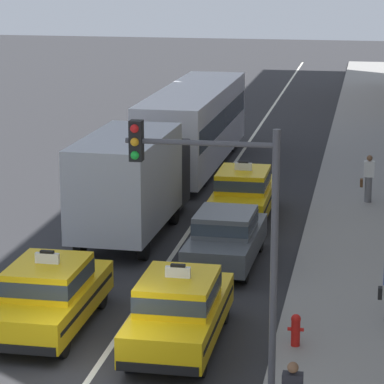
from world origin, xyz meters
TOP-DOWN VIEW (x-y plane):
  - lane_stripe_left_right at (0.00, 20.00)m, footprint 0.14×80.00m
  - sidewalk_curb at (5.60, 15.00)m, footprint 4.00×90.00m
  - taxi_left_nearest at (-1.64, 2.79)m, footprint 1.83×4.56m
  - box_truck_left_second at (-1.62, 10.73)m, footprint 2.42×7.01m
  - bus_left_third at (-1.56, 20.86)m, footprint 2.67×11.23m
  - taxi_right_nearest at (1.50, 2.36)m, footprint 1.84×4.57m
  - sedan_right_second at (1.65, 8.29)m, footprint 1.86×4.34m
  - taxi_right_third at (1.48, 13.29)m, footprint 1.84×4.57m
  - pedestrian_mid_block at (5.50, 15.67)m, footprint 0.47×0.24m
  - fire_hydrant at (4.08, 2.51)m, footprint 0.36×0.22m
  - traffic_light_pole at (2.89, -0.40)m, footprint 2.87×0.33m

SIDE VIEW (x-z plane):
  - lane_stripe_left_right at x=0.00m, z-range 0.00..0.01m
  - sidewalk_curb at x=5.60m, z-range 0.00..0.15m
  - fire_hydrant at x=4.08m, z-range 0.18..0.91m
  - sedan_right_second at x=1.65m, z-range 0.06..1.64m
  - taxi_left_nearest at x=-1.64m, z-range -0.10..1.86m
  - taxi_right_nearest at x=1.50m, z-range -0.10..1.86m
  - taxi_right_third at x=1.48m, z-range -0.10..1.86m
  - pedestrian_mid_block at x=5.50m, z-range 0.15..1.80m
  - box_truck_left_second at x=-1.62m, z-range 0.14..3.41m
  - bus_left_third at x=-1.56m, z-range 0.21..3.43m
  - traffic_light_pole at x=2.89m, z-range 1.03..6.61m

